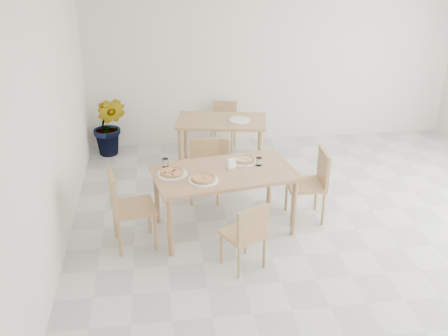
{
  "coord_description": "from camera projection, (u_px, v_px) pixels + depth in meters",
  "views": [
    {
      "loc": [
        -1.91,
        -4.68,
        3.28
      ],
      "look_at": [
        -1.18,
        0.7,
        0.79
      ],
      "focal_mm": 42.0,
      "sensor_mm": 36.0,
      "label": 1
    }
  ],
  "objects": [
    {
      "name": "napkin_holder",
      "position": [
        232.0,
        164.0,
        6.02
      ],
      "size": [
        0.13,
        0.1,
        0.13
      ],
      "rotation": [
        0.0,
        0.0,
        0.48
      ],
      "color": "silver",
      "rests_on": "main_table"
    },
    {
      "name": "plate_pepperoni",
      "position": [
        172.0,
        174.0,
        5.89
      ],
      "size": [
        0.34,
        0.34,
        0.02
      ],
      "primitive_type": "cylinder",
      "color": "white",
      "rests_on": "main_table"
    },
    {
      "name": "chair_east",
      "position": [
        313.0,
        180.0,
        6.32
      ],
      "size": [
        0.47,
        0.47,
        0.89
      ],
      "rotation": [
        0.0,
        0.0,
        -1.64
      ],
      "color": "tan",
      "rests_on": "ground"
    },
    {
      "name": "plate_mushroom",
      "position": [
        244.0,
        161.0,
        6.22
      ],
      "size": [
        0.31,
        0.31,
        0.02
      ],
      "primitive_type": "cylinder",
      "color": "white",
      "rests_on": "main_table"
    },
    {
      "name": "chair_south",
      "position": [
        247.0,
        232.0,
        5.36
      ],
      "size": [
        0.51,
        0.51,
        0.77
      ],
      "rotation": [
        0.0,
        0.0,
        3.61
      ],
      "color": "tan",
      "rests_on": "ground"
    },
    {
      "name": "pizza_margherita",
      "position": [
        204.0,
        178.0,
        5.74
      ],
      "size": [
        0.29,
        0.29,
        0.03
      ],
      "rotation": [
        0.0,
        0.0,
        -0.08
      ],
      "color": "#E2A66A",
      "rests_on": "plate_margherita"
    },
    {
      "name": "main_table",
      "position": [
        224.0,
        177.0,
        6.02
      ],
      "size": [
        1.72,
        1.16,
        0.75
      ],
      "rotation": [
        0.0,
        0.0,
        0.17
      ],
      "color": "tan",
      "rests_on": "ground"
    },
    {
      "name": "plate_empty",
      "position": [
        239.0,
        120.0,
        7.55
      ],
      "size": [
        0.3,
        0.3,
        0.02
      ],
      "primitive_type": "cylinder",
      "color": "white",
      "rests_on": "second_table"
    },
    {
      "name": "tumbler_b",
      "position": [
        165.0,
        163.0,
        6.08
      ],
      "size": [
        0.08,
        0.08,
        0.1
      ],
      "primitive_type": "cylinder",
      "color": "white",
      "rests_on": "main_table"
    },
    {
      "name": "fork_b",
      "position": [
        248.0,
        179.0,
        5.8
      ],
      "size": [
        0.02,
        0.2,
        0.01
      ],
      "primitive_type": "cube",
      "rotation": [
        0.0,
        0.0,
        -0.0
      ],
      "color": "silver",
      "rests_on": "main_table"
    },
    {
      "name": "pizza_mushroom",
      "position": [
        244.0,
        160.0,
        6.21
      ],
      "size": [
        0.32,
        0.32,
        0.03
      ],
      "rotation": [
        0.0,
        0.0,
        -0.29
      ],
      "color": "#E2A66A",
      "rests_on": "plate_mushroom"
    },
    {
      "name": "plate_margherita",
      "position": [
        204.0,
        180.0,
        5.75
      ],
      "size": [
        0.33,
        0.33,
        0.02
      ],
      "primitive_type": "cylinder",
      "color": "white",
      "rests_on": "main_table"
    },
    {
      "name": "potted_plant",
      "position": [
        110.0,
        126.0,
        8.13
      ],
      "size": [
        0.64,
        0.57,
        0.96
      ],
      "primitive_type": "imported",
      "rotation": [
        0.0,
        0.0,
        -0.33
      ],
      "color": "#356A20",
      "rests_on": "ground"
    },
    {
      "name": "chair_back_n",
      "position": [
        224.0,
        122.0,
        8.41
      ],
      "size": [
        0.47,
        0.47,
        0.77
      ],
      "rotation": [
        0.0,
        0.0,
        -0.29
      ],
      "color": "tan",
      "rests_on": "ground"
    },
    {
      "name": "chair_back_s",
      "position": [
        216.0,
        158.0,
        7.08
      ],
      "size": [
        0.48,
        0.48,
        0.78
      ],
      "rotation": [
        0.0,
        0.0,
        2.85
      ],
      "color": "tan",
      "rests_on": "ground"
    },
    {
      "name": "fork_a",
      "position": [
        279.0,
        171.0,
        5.99
      ],
      "size": [
        0.03,
        0.18,
        0.01
      ],
      "primitive_type": "cube",
      "rotation": [
        0.0,
        0.0,
        0.07
      ],
      "color": "silver",
      "rests_on": "main_table"
    },
    {
      "name": "chair_west",
      "position": [
        125.0,
        203.0,
        5.73
      ],
      "size": [
        0.53,
        0.53,
        0.93
      ],
      "rotation": [
        0.0,
        0.0,
        1.75
      ],
      "color": "tan",
      "rests_on": "ground"
    },
    {
      "name": "second_table",
      "position": [
        221.0,
        126.0,
        7.62
      ],
      "size": [
        1.4,
        0.96,
        0.75
      ],
      "rotation": [
        0.0,
        0.0,
        -0.19
      ],
      "color": "tan",
      "rests_on": "ground"
    },
    {
      "name": "tumbler_a",
      "position": [
        259.0,
        162.0,
        6.11
      ],
      "size": [
        0.07,
        0.07,
        0.09
      ],
      "primitive_type": "cylinder",
      "color": "white",
      "rests_on": "main_table"
    },
    {
      "name": "chair_north",
      "position": [
        204.0,
        165.0,
        6.84
      ],
      "size": [
        0.43,
        0.43,
        0.79
      ],
      "rotation": [
        0.0,
        0.0,
        -0.11
      ],
      "color": "tan",
      "rests_on": "ground"
    },
    {
      "name": "pizza_pepperoni",
      "position": [
        172.0,
        172.0,
        5.88
      ],
      "size": [
        0.31,
        0.31,
        0.03
      ],
      "rotation": [
        0.0,
        0.0,
        0.16
      ],
      "color": "#E2A66A",
      "rests_on": "plate_pepperoni"
    }
  ]
}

